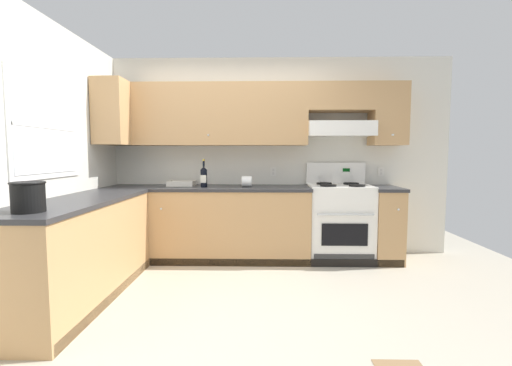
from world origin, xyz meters
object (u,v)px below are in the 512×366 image
Objects in this scene: bowl at (182,184)px; paper_towel_roll at (247,181)px; stove at (339,221)px; bucket at (28,196)px; wine_bottle at (204,176)px.

paper_towel_roll reaches higher than bowl.
stove is at bearing -2.83° from bowl.
stove is at bearing 37.19° from bucket.
stove is 1.76m from wine_bottle.
bucket is at bearing -105.86° from bowl.
bucket is (-0.89, -1.86, -0.02)m from wine_bottle.
wine_bottle is at bearing -29.74° from bowl.
wine_bottle reaches higher than stove.
bowl is 1.46× the size of bucket.
bowl is at bearing 177.17° from stove.
wine_bottle is (-1.66, -0.08, 0.56)m from stove.
bowl is 0.84m from paper_towel_roll.
stove is 5.38× the size of bucket.
stove is at bearing 2.79° from wine_bottle.
bucket is 2.38m from paper_towel_roll.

